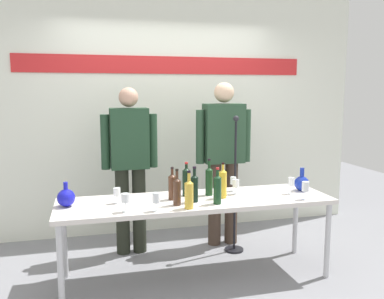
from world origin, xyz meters
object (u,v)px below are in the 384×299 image
wine_bottle_2 (189,193)px  microphone_stand (235,207)px  wine_bottle_3 (209,180)px  wine_glass_right_0 (233,181)px  wine_glass_left_0 (125,198)px  wine_glass_right_2 (305,187)px  wine_glass_left_2 (117,192)px  wine_bottle_1 (217,188)px  wine_bottle_7 (194,187)px  wine_bottle_5 (177,190)px  presenter_left (130,161)px  decanter_blue_left (66,198)px  wine_bottle_6 (186,181)px  wine_bottle_4 (172,186)px  display_table (196,205)px  wine_glass_right_1 (236,184)px  presenter_right (223,152)px  wine_bottle_0 (223,183)px  wine_glass_right_3 (291,182)px  decanter_blue_right (302,183)px  wine_glass_left_1 (156,198)px

wine_bottle_2 → microphone_stand: 1.11m
wine_bottle_3 → wine_glass_right_0: bearing=17.9°
wine_glass_left_0 → wine_glass_right_2: (1.58, -0.02, 0.00)m
wine_glass_left_2 → wine_bottle_1: bearing=-15.3°
wine_bottle_1 → wine_bottle_7: wine_bottle_1 is taller
wine_bottle_7 → wine_bottle_5: bearing=-159.6°
wine_bottle_3 → wine_glass_left_2: wine_bottle_3 is taller
wine_bottle_7 → microphone_stand: (0.60, 0.59, -0.39)m
microphone_stand → presenter_left: bearing=167.5°
decanter_blue_left → wine_bottle_6: 1.06m
wine_bottle_4 → wine_bottle_3: bearing=10.4°
display_table → wine_glass_right_1: size_ratio=17.42×
wine_glass_right_0 → wine_glass_right_1: same height
presenter_right → wine_bottle_0: (-0.26, -0.76, -0.15)m
presenter_right → wine_bottle_2: presenter_right is taller
decanter_blue_left → wine_bottle_5: (0.90, -0.19, 0.05)m
wine_bottle_1 → wine_bottle_5: 0.34m
wine_bottle_2 → wine_bottle_4: wine_bottle_2 is taller
wine_glass_left_0 → wine_glass_right_3: bearing=7.1°
decanter_blue_right → wine_bottle_3: bearing=176.1°
wine_bottle_4 → wine_glass_right_1: (0.61, 0.04, -0.03)m
wine_bottle_1 → microphone_stand: size_ratio=0.22×
decanter_blue_right → wine_glass_left_0: (-1.71, -0.28, 0.03)m
wine_glass_left_0 → wine_bottle_5: bearing=11.6°
wine_bottle_5 → wine_glass_right_1: (0.61, 0.22, -0.03)m
display_table → presenter_right: presenter_right is taller
wine_bottle_5 → wine_glass_left_2: bearing=159.7°
wine_bottle_0 → wine_glass_right_0: size_ratio=2.31×
presenter_left → wine_glass_left_1: size_ratio=11.34×
display_table → decanter_blue_right: 1.07m
wine_bottle_3 → wine_bottle_0: bearing=-53.4°
presenter_left → wine_glass_right_1: presenter_left is taller
wine_bottle_1 → wine_bottle_5: (-0.34, 0.05, -0.01)m
decanter_blue_left → wine_glass_right_3: 2.02m
wine_bottle_2 → wine_glass_left_1: size_ratio=2.07×
wine_glass_left_2 → microphone_stand: bearing=20.7°
wine_bottle_4 → wine_bottle_1: bearing=-34.2°
presenter_left → presenter_right: (1.01, -0.00, 0.05)m
wine_glass_left_2 → wine_glass_right_3: 1.60m
wine_bottle_1 → wine_bottle_2: (-0.27, -0.08, -0.01)m
presenter_right → wine_glass_right_1: bearing=-98.9°
presenter_left → wine_bottle_0: size_ratio=5.37×
decanter_blue_right → microphone_stand: 0.76m
wine_glass_left_0 → wine_glass_left_1: wine_glass_left_1 is taller
display_table → wine_bottle_2: (-0.13, -0.27, 0.18)m
wine_bottle_3 → wine_bottle_5: (-0.36, -0.25, -0.01)m
presenter_right → wine_glass_right_3: size_ratio=11.43×
decanter_blue_left → wine_bottle_5: size_ratio=0.67×
wine_bottle_0 → wine_bottle_4: bearing=172.8°
wine_bottle_4 → wine_glass_left_1: (-0.20, -0.32, -0.02)m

